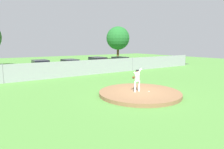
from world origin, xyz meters
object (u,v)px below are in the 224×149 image
object	(u,v)px
pitcher_youth	(137,78)
baseball	(149,91)
traffic_cone_orange	(14,73)
parked_car_champagne	(120,62)
parked_car_teal	(70,65)
parked_car_navy	(41,67)
parked_car_red	(98,63)

from	to	relation	value
pitcher_youth	baseball	distance (m)	1.26
baseball	traffic_cone_orange	size ratio (longest dim) A/B	0.13
pitcher_youth	baseball	world-z (taller)	pitcher_youth
parked_car_champagne	traffic_cone_orange	distance (m)	15.25
parked_car_teal	parked_car_champagne	size ratio (longest dim) A/B	0.92
baseball	parked_car_navy	distance (m)	14.98
baseball	parked_car_champagne	bearing A→B (deg)	60.45
parked_car_champagne	traffic_cone_orange	world-z (taller)	parked_car_champagne
pitcher_youth	parked_car_champagne	xyz separation A→B (m)	(9.32, 14.75, -0.46)
baseball	parked_car_red	xyz separation A→B (m)	(4.22, 14.68, 0.54)
parked_car_champagne	parked_car_teal	bearing A→B (deg)	-177.89
traffic_cone_orange	parked_car_teal	bearing A→B (deg)	-4.27
parked_car_champagne	parked_car_navy	xyz separation A→B (m)	(-12.47, -0.81, 0.04)
parked_car_champagne	parked_car_red	size ratio (longest dim) A/B	0.98
parked_car_red	parked_car_navy	distance (m)	8.02
baseball	parked_car_red	bearing A→B (deg)	73.96
parked_car_teal	parked_car_navy	size ratio (longest dim) A/B	1.04
pitcher_youth	traffic_cone_orange	size ratio (longest dim) A/B	3.01
parked_car_navy	traffic_cone_orange	xyz separation A→B (m)	(-2.78, 1.00, -0.53)
baseball	pitcher_youth	bearing A→B (deg)	140.16
baseball	traffic_cone_orange	distance (m)	16.82
baseball	traffic_cone_orange	world-z (taller)	traffic_cone_orange
pitcher_youth	parked_car_navy	bearing A→B (deg)	102.73
parked_car_red	parked_car_teal	bearing A→B (deg)	175.79
parked_car_champagne	traffic_cone_orange	size ratio (longest dim) A/B	8.40
parked_car_teal	parked_car_navy	bearing A→B (deg)	-172.83
pitcher_youth	baseball	size ratio (longest dim) A/B	22.34
parked_car_teal	traffic_cone_orange	xyz separation A→B (m)	(-6.71, 0.50, -0.49)
parked_car_teal	parked_car_red	distance (m)	4.09
parked_car_teal	parked_car_champagne	xyz separation A→B (m)	(8.53, 0.31, 0.00)
baseball	parked_car_teal	xyz separation A→B (m)	(0.14, 14.98, 0.46)
pitcher_youth	parked_car_champagne	bearing A→B (deg)	57.71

